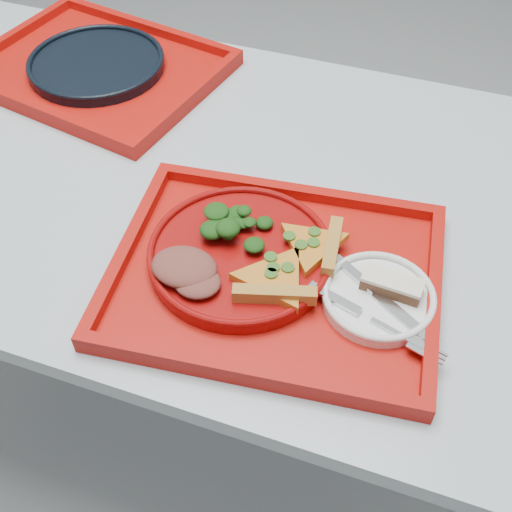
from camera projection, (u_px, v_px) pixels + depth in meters
name	position (u px, v px, depth m)	size (l,w,h in m)	color
ground	(198.00, 395.00, 1.62)	(10.00, 10.00, 0.00)	#95989D
table	(172.00, 200.00, 1.12)	(1.60, 0.80, 0.75)	#A3ADB6
tray_main	(275.00, 278.00, 0.90)	(0.45, 0.35, 0.01)	#AA0F08
tray_far	(98.00, 71.00, 1.25)	(0.45, 0.35, 0.01)	#AA0F08
dinner_plate	(240.00, 256.00, 0.91)	(0.26, 0.26, 0.02)	maroon
side_plate	(378.00, 299.00, 0.86)	(0.15, 0.15, 0.01)	white
navy_plate	(97.00, 65.00, 1.24)	(0.26, 0.26, 0.02)	black
pizza_slice_a	(275.00, 276.00, 0.86)	(0.13, 0.11, 0.02)	gold
pizza_slice_b	(312.00, 243.00, 0.90)	(0.11, 0.10, 0.02)	gold
salad_heap	(241.00, 220.00, 0.91)	(0.09, 0.08, 0.04)	black
meat_portion	(184.00, 267.00, 0.86)	(0.09, 0.07, 0.03)	brown
dessert_bar	(392.00, 285.00, 0.85)	(0.08, 0.04, 0.02)	#4D2819
knife	(384.00, 299.00, 0.84)	(0.18, 0.02, 0.01)	silver
fork	(370.00, 318.00, 0.82)	(0.18, 0.02, 0.01)	silver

